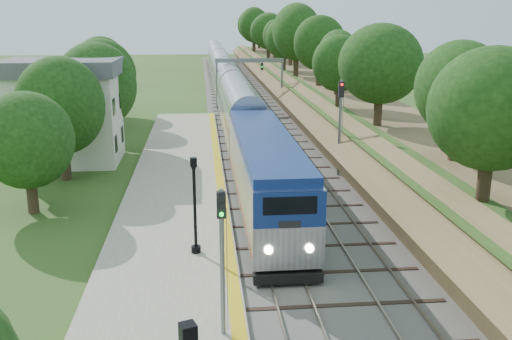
{
  "coord_description": "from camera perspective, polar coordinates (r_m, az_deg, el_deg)",
  "views": [
    {
      "loc": [
        -3.47,
        -14.91,
        11.19
      ],
      "look_at": [
        -0.5,
        15.87,
        2.8
      ],
      "focal_mm": 40.0,
      "sensor_mm": 36.0,
      "label": 1
    }
  ],
  "objects": [
    {
      "name": "signal_gantry",
      "position": [
        70.44,
        -0.67,
        9.99
      ],
      "size": [
        8.4,
        0.38,
        6.2
      ],
      "color": "slate",
      "rests_on": "ground"
    },
    {
      "name": "trackbed",
      "position": [
        75.93,
        -1.33,
        6.75
      ],
      "size": [
        9.5,
        170.0,
        0.28
      ],
      "color": "#4C4944",
      "rests_on": "ground"
    },
    {
      "name": "yellow_stripe",
      "position": [
        32.76,
        -3.25,
        -4.1
      ],
      "size": [
        0.55,
        68.0,
        0.01
      ],
      "primitive_type": "cube",
      "color": "gold",
      "rests_on": "platform"
    },
    {
      "name": "train",
      "position": [
        82.27,
        -3.1,
        8.95
      ],
      "size": [
        3.05,
        122.28,
        4.48
      ],
      "color": "black",
      "rests_on": "trackbed"
    },
    {
      "name": "station_building",
      "position": [
        46.67,
        -18.57,
        5.64
      ],
      "size": [
        8.6,
        6.6,
        8.0
      ],
      "color": "white",
      "rests_on": "ground"
    },
    {
      "name": "signal_farside",
      "position": [
        40.52,
        8.41,
        5.19
      ],
      "size": [
        0.37,
        0.3,
        6.8
      ],
      "color": "slate",
      "rests_on": "ground"
    },
    {
      "name": "platform",
      "position": [
        32.85,
        -8.23,
        -4.55
      ],
      "size": [
        6.4,
        68.0,
        0.38
      ],
      "primitive_type": "cube",
      "color": "gray",
      "rests_on": "ground"
    },
    {
      "name": "lamppost_far",
      "position": [
        26.63,
        -6.13,
        -4.1
      ],
      "size": [
        0.46,
        0.46,
        4.61
      ],
      "color": "black",
      "rests_on": "platform"
    },
    {
      "name": "trees_behind_platform",
      "position": [
        37.0,
        -17.47,
        4.11
      ],
      "size": [
        7.82,
        53.32,
        7.21
      ],
      "color": "#332316",
      "rests_on": "ground"
    },
    {
      "name": "embankment",
      "position": [
        76.73,
        4.95,
        8.21
      ],
      "size": [
        10.64,
        170.0,
        11.7
      ],
      "color": "brown",
      "rests_on": "ground"
    },
    {
      "name": "signal_platform",
      "position": [
        19.44,
        -3.43,
        -7.68
      ],
      "size": [
        0.31,
        0.25,
        5.31
      ],
      "color": "slate",
      "rests_on": "platform"
    }
  ]
}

